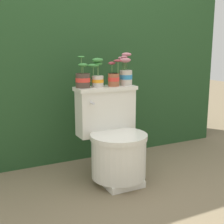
# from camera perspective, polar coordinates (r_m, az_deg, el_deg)

# --- Properties ---
(ground_plane) EXTENTS (12.00, 12.00, 0.00)m
(ground_plane) POSITION_cam_1_polar(r_m,az_deg,el_deg) (2.48, 0.88, -12.65)
(ground_plane) COLOR #75664C
(hedge_backdrop) EXTENTS (2.93, 0.76, 1.55)m
(hedge_backdrop) POSITION_cam_1_polar(r_m,az_deg,el_deg) (3.15, -7.32, 7.22)
(hedge_backdrop) COLOR #234723
(hedge_backdrop) RESTS_ON ground
(toilet) EXTENTS (0.49, 0.53, 0.72)m
(toilet) POSITION_cam_1_polar(r_m,az_deg,el_deg) (2.41, 0.44, -5.45)
(toilet) COLOR silver
(toilet) RESTS_ON ground
(potted_plant_left) EXTENTS (0.11, 0.11, 0.24)m
(potted_plant_left) POSITION_cam_1_polar(r_m,az_deg,el_deg) (2.39, -5.35, 6.07)
(potted_plant_left) COLOR #47382D
(potted_plant_left) RESTS_ON toilet
(potted_plant_midleft) EXTENTS (0.13, 0.10, 0.22)m
(potted_plant_midleft) POSITION_cam_1_polar(r_m,az_deg,el_deg) (2.44, -2.74, 6.78)
(potted_plant_midleft) COLOR beige
(potted_plant_midleft) RESTS_ON toilet
(potted_plant_middle) EXTENTS (0.10, 0.10, 0.21)m
(potted_plant_middle) POSITION_cam_1_polar(r_m,az_deg,el_deg) (2.47, 0.33, 6.34)
(potted_plant_middle) COLOR #9E5638
(potted_plant_middle) RESTS_ON toilet
(potted_plant_midright) EXTENTS (0.12, 0.11, 0.26)m
(potted_plant_midright) POSITION_cam_1_polar(r_m,az_deg,el_deg) (2.55, 2.51, 7.33)
(potted_plant_midright) COLOR beige
(potted_plant_midright) RESTS_ON toilet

